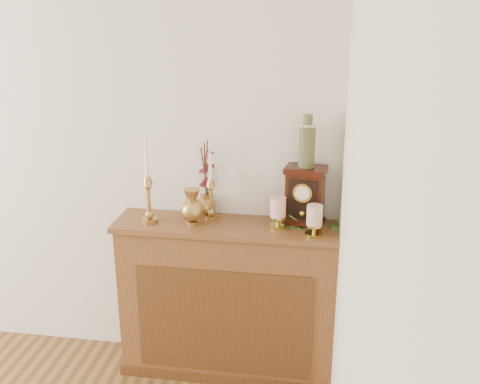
% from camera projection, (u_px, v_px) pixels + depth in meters
% --- Properties ---
extents(console_shelf, '(1.24, 0.34, 0.93)m').
position_uv_depth(console_shelf, '(228.00, 304.00, 3.20)').
color(console_shelf, brown).
rests_on(console_shelf, ground).
extents(candlestick_left, '(0.09, 0.09, 0.53)m').
position_uv_depth(candlestick_left, '(148.00, 192.00, 3.00)').
color(candlestick_left, tan).
rests_on(candlestick_left, console_shelf).
extents(candlestick_center, '(0.08, 0.08, 0.47)m').
position_uv_depth(candlestick_center, '(211.00, 192.00, 3.05)').
color(candlestick_center, tan).
rests_on(candlestick_center, console_shelf).
extents(bud_vase, '(0.13, 0.13, 0.20)m').
position_uv_depth(bud_vase, '(192.00, 208.00, 2.99)').
color(bud_vase, tan).
rests_on(bud_vase, console_shelf).
extents(ginger_jar, '(0.18, 0.19, 0.44)m').
position_uv_depth(ginger_jar, '(207.00, 180.00, 3.13)').
color(ginger_jar, tan).
rests_on(ginger_jar, console_shelf).
extents(pillar_candle_left, '(0.09, 0.09, 0.18)m').
position_uv_depth(pillar_candle_left, '(278.00, 211.00, 2.96)').
color(pillar_candle_left, gold).
rests_on(pillar_candle_left, console_shelf).
extents(pillar_candle_right, '(0.09, 0.09, 0.18)m').
position_uv_depth(pillar_candle_right, '(314.00, 219.00, 2.86)').
color(pillar_candle_right, gold).
rests_on(pillar_candle_right, console_shelf).
extents(ivy_garland, '(0.39, 0.20, 0.08)m').
position_uv_depth(ivy_garland, '(293.00, 225.00, 2.99)').
color(ivy_garland, '#3A6626').
rests_on(ivy_garland, console_shelf).
extents(mantel_clock, '(0.23, 0.18, 0.32)m').
position_uv_depth(mantel_clock, '(305.00, 196.00, 2.99)').
color(mantel_clock, '#38160B').
rests_on(mantel_clock, console_shelf).
extents(ceramic_vase, '(0.09, 0.09, 0.28)m').
position_uv_depth(ceramic_vase, '(307.00, 144.00, 2.90)').
color(ceramic_vase, '#1B3628').
rests_on(ceramic_vase, mantel_clock).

